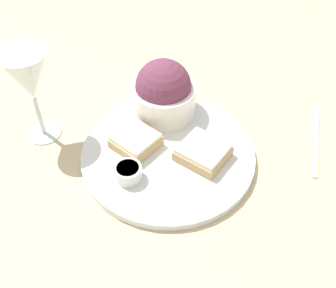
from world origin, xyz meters
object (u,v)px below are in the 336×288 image
Objects in this scene: cheese_toast_near at (203,152)px; wine_glass at (28,78)px; salad_bowl at (163,92)px; sauce_ramekin at (128,172)px; fork at (316,139)px; cheese_toast_far at (136,141)px.

wine_glass is at bearing -163.76° from cheese_toast_near.
cheese_toast_near is at bearing -29.88° from salad_bowl.
salad_bowl is at bearing 101.35° from sauce_ramekin.
wine_glass is at bearing -137.92° from salad_bowl.
salad_bowl is 2.67× the size of sauce_ramekin.
sauce_ramekin reaches higher than fork.
sauce_ramekin and cheese_toast_far have the same top height.
sauce_ramekin is 0.22m from wine_glass.
cheese_toast_near is 0.31m from wine_glass.
cheese_toast_far is at bearing -144.70° from fork.
wine_glass reaches higher than salad_bowl.
cheese_toast_near is at bearing 50.18° from sauce_ramekin.
salad_bowl is 0.14m from cheese_toast_near.
salad_bowl reaches higher than cheese_toast_far.
wine_glass is (-0.17, -0.05, 0.10)m from cheese_toast_far.
sauce_ramekin is (0.03, -0.17, -0.03)m from salad_bowl.
sauce_ramekin is at bearing -5.09° from wine_glass.
sauce_ramekin and cheese_toast_near have the same top height.
wine_glass is (-0.17, -0.15, 0.07)m from salad_bowl.
salad_bowl is 0.11m from cheese_toast_far.
wine_glass reaches higher than sauce_ramekin.
cheese_toast_far is (-0.11, -0.03, 0.00)m from cheese_toast_near.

